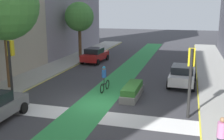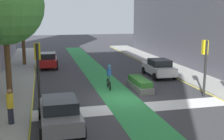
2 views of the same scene
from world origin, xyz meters
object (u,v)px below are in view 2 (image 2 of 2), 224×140
object	(u,v)px
car_grey_left_near	(60,113)
car_red_left_far	(48,60)
traffic_signal_near_right	(205,57)
cyclist_in_lane	(109,76)
street_tree_near	(4,5)
traffic_signal_near_left	(38,63)
car_white_right_far	(159,68)
pedestrian_sidewalk_left_a	(10,106)
street_tree_far	(22,21)
median_planter	(140,84)

from	to	relation	value
car_grey_left_near	car_red_left_far	xyz separation A→B (m)	(-0.19, 16.77, 0.00)
traffic_signal_near_right	car_grey_left_near	distance (m)	10.64
cyclist_in_lane	street_tree_near	size ratio (longest dim) A/B	0.22
traffic_signal_near_left	car_red_left_far	bearing A→B (deg)	86.66
traffic_signal_near_right	car_grey_left_near	size ratio (longest dim) A/B	0.90
cyclist_in_lane	street_tree_near	world-z (taller)	street_tree_near
traffic_signal_near_right	traffic_signal_near_left	world-z (taller)	traffic_signal_near_left
car_white_right_far	street_tree_near	xyz separation A→B (m)	(-12.16, -4.54, 5.22)
traffic_signal_near_left	car_grey_left_near	distance (m)	3.92
traffic_signal_near_left	pedestrian_sidewalk_left_a	distance (m)	3.26
car_red_left_far	street_tree_far	xyz separation A→B (m)	(-2.43, 1.72, 4.00)
cyclist_in_lane	street_tree_far	size ratio (longest dim) A/B	0.29
cyclist_in_lane	pedestrian_sidewalk_left_a	bearing A→B (deg)	-136.68
traffic_signal_near_left	car_grey_left_near	xyz separation A→B (m)	(0.98, -3.26, -1.94)
street_tree_far	car_red_left_far	bearing A→B (deg)	-35.37
car_grey_left_near	street_tree_near	bearing A→B (deg)	117.34
car_red_left_far	median_planter	distance (m)	12.42
traffic_signal_near_left	car_white_right_far	world-z (taller)	traffic_signal_near_left
traffic_signal_near_left	street_tree_far	world-z (taller)	street_tree_far
car_grey_left_near	street_tree_far	xyz separation A→B (m)	(-2.62, 18.49, 4.00)
car_white_right_far	pedestrian_sidewalk_left_a	xyz separation A→B (m)	(-11.66, -9.21, 0.26)
pedestrian_sidewalk_left_a	car_grey_left_near	bearing A→B (deg)	-19.41
car_grey_left_near	cyclist_in_lane	world-z (taller)	cyclist_in_lane
car_grey_left_near	pedestrian_sidewalk_left_a	size ratio (longest dim) A/B	2.38
car_white_right_far	street_tree_far	world-z (taller)	street_tree_far
traffic_signal_near_left	median_planter	size ratio (longest dim) A/B	1.16
pedestrian_sidewalk_left_a	traffic_signal_near_left	bearing A→B (deg)	60.58
street_tree_near	car_grey_left_near	bearing A→B (deg)	-62.66
traffic_signal_near_right	cyclist_in_lane	size ratio (longest dim) A/B	2.05
traffic_signal_near_left	car_red_left_far	distance (m)	13.66
car_grey_left_near	median_planter	world-z (taller)	car_grey_left_near
traffic_signal_near_right	car_white_right_far	size ratio (longest dim) A/B	0.89
car_red_left_far	street_tree_near	bearing A→B (deg)	-103.27
median_planter	traffic_signal_near_right	bearing A→B (deg)	-34.97
car_red_left_far	cyclist_in_lane	world-z (taller)	cyclist_in_lane
traffic_signal_near_right	car_red_left_far	xyz separation A→B (m)	(-10.04, 13.20, -1.88)
traffic_signal_near_right	street_tree_near	xyz separation A→B (m)	(-12.69, 1.94, 3.34)
car_grey_left_near	cyclist_in_lane	xyz separation A→B (m)	(4.02, 6.83, 0.17)
traffic_signal_near_right	car_white_right_far	distance (m)	6.76
traffic_signal_near_left	car_grey_left_near	size ratio (longest dim) A/B	0.92
traffic_signal_near_left	car_grey_left_near	bearing A→B (deg)	-73.36
car_white_right_far	median_planter	bearing A→B (deg)	-128.54
traffic_signal_near_left	car_white_right_far	bearing A→B (deg)	33.37
car_white_right_far	traffic_signal_near_right	bearing A→B (deg)	-85.28
pedestrian_sidewalk_left_a	street_tree_far	size ratio (longest dim) A/B	0.28
traffic_signal_near_right	car_white_right_far	xyz separation A→B (m)	(-0.53, 6.48, -1.88)
car_white_right_far	cyclist_in_lane	bearing A→B (deg)	-148.78
median_planter	car_grey_left_near	bearing A→B (deg)	-135.33
median_planter	street_tree_near	bearing A→B (deg)	-176.08
street_tree_far	car_grey_left_near	bearing A→B (deg)	-81.95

